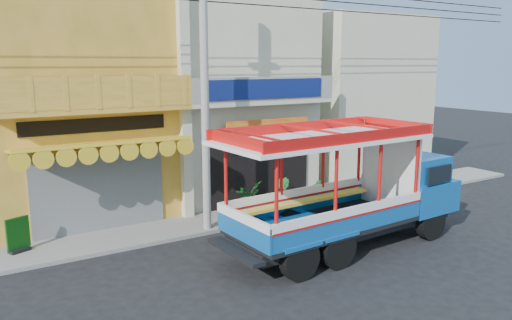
{
  "coord_description": "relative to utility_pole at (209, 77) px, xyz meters",
  "views": [
    {
      "loc": [
        -7.87,
        -10.88,
        5.47
      ],
      "look_at": [
        0.39,
        2.5,
        2.4
      ],
      "focal_mm": 35.0,
      "sensor_mm": 36.0,
      "label": 1
    }
  ],
  "objects": [
    {
      "name": "utility_pole",
      "position": [
        0.0,
        0.0,
        0.0
      ],
      "size": [
        28.0,
        0.26,
        9.0
      ],
      "color": "gray",
      "rests_on": "ground"
    },
    {
      "name": "shophouse_left",
      "position": [
        -3.15,
        4.66,
        -0.92
      ],
      "size": [
        6.0,
        7.5,
        8.24
      ],
      "color": "#AA8525",
      "rests_on": "ground"
    },
    {
      "name": "potted_plant_c",
      "position": [
        5.0,
        0.61,
        -4.45
      ],
      "size": [
        0.72,
        0.72,
        0.92
      ],
      "primitive_type": "imported",
      "rotation": [
        0.0,
        0.0,
        4.09
      ],
      "color": "#175320",
      "rests_on": "sidewalk"
    },
    {
      "name": "ground",
      "position": [
        0.85,
        -3.3,
        -5.03
      ],
      "size": [
        90.0,
        90.0,
        0.0
      ],
      "primitive_type": "plane",
      "color": "black",
      "rests_on": "ground"
    },
    {
      "name": "filler_building_right",
      "position": [
        9.85,
        4.7,
        -1.23
      ],
      "size": [
        6.0,
        6.0,
        7.6
      ],
      "primitive_type": "cube",
      "color": "beige",
      "rests_on": "ground"
    },
    {
      "name": "shophouse_right",
      "position": [
        2.85,
        4.66,
        -0.93
      ],
      "size": [
        6.0,
        6.75,
        8.24
      ],
      "color": "beige",
      "rests_on": "ground"
    },
    {
      "name": "songthaew_truck",
      "position": [
        3.34,
        -3.38,
        -3.24
      ],
      "size": [
        8.1,
        3.03,
        3.72
      ],
      "color": "black",
      "rests_on": "ground"
    },
    {
      "name": "potted_plant_b",
      "position": [
        3.57,
        0.96,
        -4.39
      ],
      "size": [
        0.59,
        0.67,
        1.04
      ],
      "primitive_type": "imported",
      "rotation": [
        0.0,
        0.0,
        1.83
      ],
      "color": "#175320",
      "rests_on": "sidewalk"
    },
    {
      "name": "sidewalk",
      "position": [
        0.85,
        0.7,
        -4.97
      ],
      "size": [
        30.0,
        2.0,
        0.12
      ],
      "primitive_type": "cube",
      "color": "slate",
      "rests_on": "ground"
    },
    {
      "name": "green_sign",
      "position": [
        -5.69,
        0.98,
        -4.48
      ],
      "size": [
        0.65,
        0.49,
        1.02
      ],
      "color": "black",
      "rests_on": "sidewalk"
    },
    {
      "name": "potted_plant_a",
      "position": [
        2.06,
        1.08,
        -4.38
      ],
      "size": [
        1.25,
        1.2,
        1.07
      ],
      "primitive_type": "imported",
      "rotation": [
        0.0,
        0.0,
        0.52
      ],
      "color": "#175320",
      "rests_on": "sidewalk"
    },
    {
      "name": "party_pilaster",
      "position": [
        -0.15,
        1.55,
        -1.03
      ],
      "size": [
        0.35,
        0.3,
        8.0
      ],
      "primitive_type": "cube",
      "color": "beige",
      "rests_on": "ground"
    }
  ]
}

